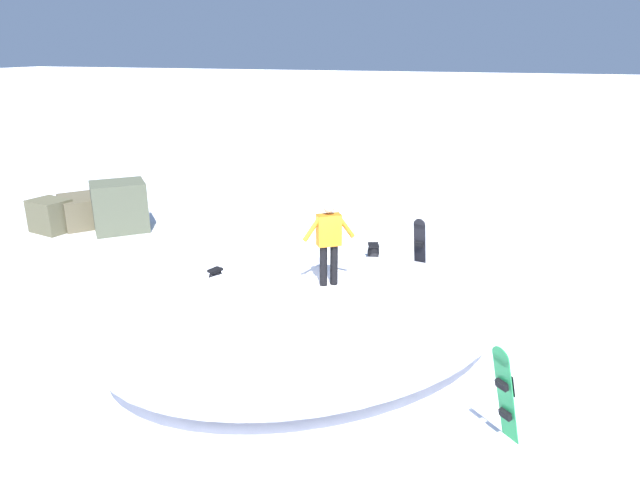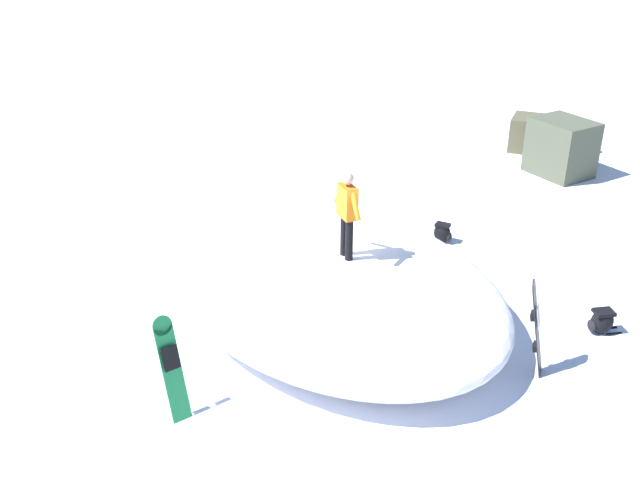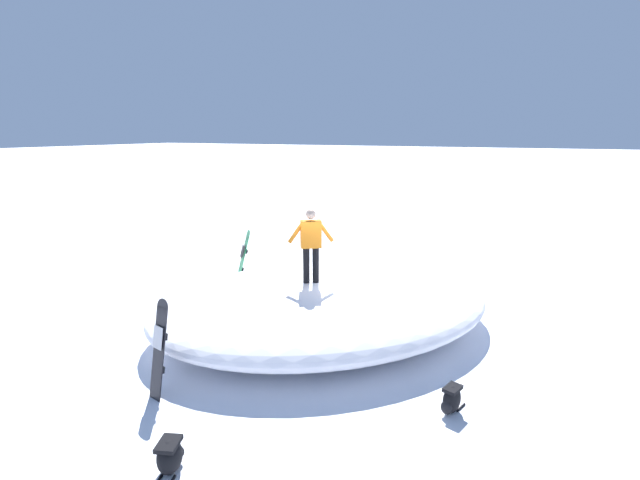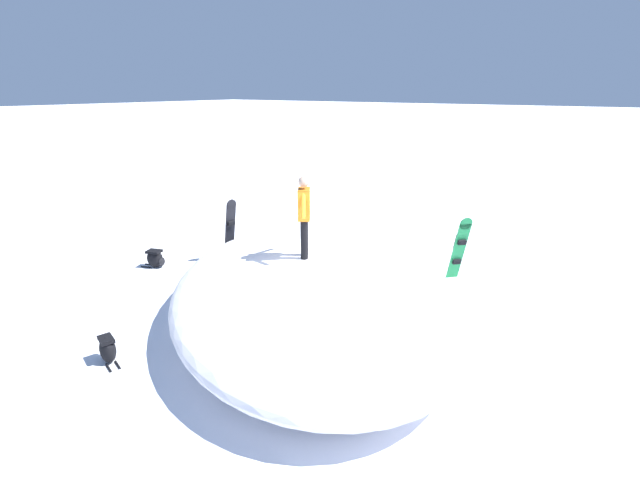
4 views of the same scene
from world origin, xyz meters
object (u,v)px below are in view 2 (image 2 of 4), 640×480
object	(u,v)px
snowboard_primary_upright	(536,326)
backpack_far	(601,321)
backpack_near	(443,233)
snowboarder_standing	(347,210)
snowboard_secondary_upright	(171,367)

from	to	relation	value
snowboard_primary_upright	backpack_far	world-z (taller)	snowboard_primary_upright
backpack_near	snowboarder_standing	bearing A→B (deg)	-116.50
snowboard_secondary_upright	backpack_near	size ratio (longest dim) A/B	2.73
snowboard_secondary_upright	backpack_far	world-z (taller)	snowboard_secondary_upright
backpack_far	backpack_near	bearing A→B (deg)	132.98
snowboarder_standing	backpack_far	distance (m)	4.85
snowboard_primary_upright	backpack_near	distance (m)	4.76
snowboard_primary_upright	snowboard_secondary_upright	world-z (taller)	snowboard_primary_upright
snowboard_secondary_upright	backpack_near	bearing A→B (deg)	60.36
snowboard_secondary_upright	backpack_far	distance (m)	7.39
snowboard_secondary_upright	backpack_near	world-z (taller)	snowboard_secondary_upright
backpack_near	backpack_far	distance (m)	4.19
backpack_near	backpack_far	bearing A→B (deg)	-47.02
backpack_near	backpack_far	size ratio (longest dim) A/B	0.91
snowboard_secondary_upright	backpack_far	xyz separation A→B (m)	(6.53, 3.40, -0.59)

